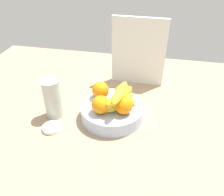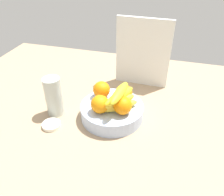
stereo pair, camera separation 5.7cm
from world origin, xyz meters
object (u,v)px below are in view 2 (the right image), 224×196
(fruit_bowl, at_px, (112,111))
(cutting_board, at_px, (143,53))
(orange_center, at_px, (123,106))
(jar_lid, at_px, (51,125))
(orange_front_left, at_px, (102,90))
(orange_front_right, at_px, (100,104))
(banana_bunch, at_px, (119,99))
(thermos_tumbler, at_px, (54,96))
(orange_back_left, at_px, (124,93))

(fruit_bowl, xyz_separation_m, cutting_board, (0.07, 0.33, 0.15))
(orange_center, height_order, jar_lid, orange_center)
(cutting_board, height_order, jar_lid, cutting_board)
(orange_front_left, distance_m, orange_center, 0.15)
(orange_front_left, distance_m, jar_lid, 0.27)
(orange_front_right, height_order, orange_center, same)
(fruit_bowl, distance_m, banana_bunch, 0.09)
(orange_center, bearing_deg, banana_bunch, 138.55)
(orange_front_right, relative_size, banana_bunch, 0.42)
(cutting_board, relative_size, thermos_tumbler, 1.98)
(fruit_bowl, xyz_separation_m, orange_front_left, (-0.06, 0.05, 0.07))
(orange_front_left, distance_m, orange_back_left, 0.10)
(orange_center, relative_size, jar_lid, 0.98)
(jar_lid, bearing_deg, orange_center, 17.95)
(orange_back_left, xyz_separation_m, thermos_tumbler, (-0.30, -0.09, -0.01))
(fruit_bowl, height_order, orange_front_right, orange_front_right)
(fruit_bowl, xyz_separation_m, jar_lid, (-0.23, -0.13, -0.02))
(jar_lid, bearing_deg, orange_front_right, 21.45)
(orange_front_left, height_order, thermos_tumbler, thermos_tumbler)
(orange_front_left, height_order, orange_center, same)
(orange_center, bearing_deg, orange_back_left, 100.72)
(orange_center, xyz_separation_m, orange_back_left, (-0.02, 0.09, 0.00))
(fruit_bowl, relative_size, orange_back_left, 3.60)
(orange_front_left, distance_m, cutting_board, 0.32)
(orange_center, bearing_deg, fruit_bowl, 145.85)
(orange_front_left, xyz_separation_m, jar_lid, (-0.17, -0.18, -0.09))
(orange_center, relative_size, orange_back_left, 1.00)
(fruit_bowl, distance_m, orange_front_left, 0.11)
(orange_front_right, bearing_deg, orange_front_left, 104.54)
(thermos_tumbler, distance_m, jar_lid, 0.13)
(fruit_bowl, distance_m, thermos_tumbler, 0.27)
(fruit_bowl, distance_m, jar_lid, 0.27)
(fruit_bowl, bearing_deg, cutting_board, 77.55)
(orange_front_right, relative_size, cutting_board, 0.21)
(orange_front_left, xyz_separation_m, orange_back_left, (0.10, 0.00, 0.00))
(orange_front_left, bearing_deg, jar_lid, -132.47)
(fruit_bowl, bearing_deg, orange_back_left, 53.49)
(orange_front_left, bearing_deg, orange_back_left, 0.38)
(thermos_tumbler, bearing_deg, fruit_bowl, 9.09)
(orange_center, bearing_deg, orange_front_left, 142.99)
(cutting_board, distance_m, jar_lid, 0.58)
(fruit_bowl, xyz_separation_m, orange_back_left, (0.04, 0.05, 0.07))
(orange_back_left, bearing_deg, orange_front_left, -179.62)
(orange_front_right, bearing_deg, jar_lid, -158.55)
(orange_front_right, distance_m, cutting_board, 0.41)
(orange_front_left, height_order, jar_lid, orange_front_left)
(orange_back_left, distance_m, jar_lid, 0.34)
(fruit_bowl, height_order, jar_lid, fruit_bowl)
(orange_center, bearing_deg, jar_lid, -162.05)
(orange_front_left, height_order, orange_back_left, same)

